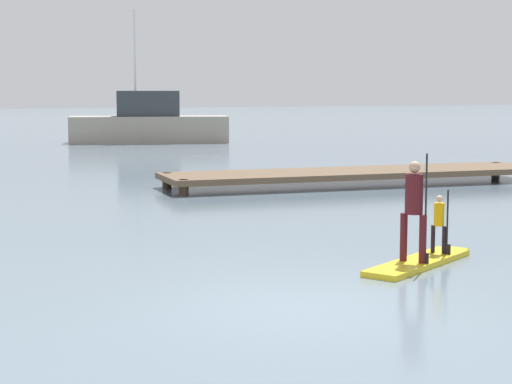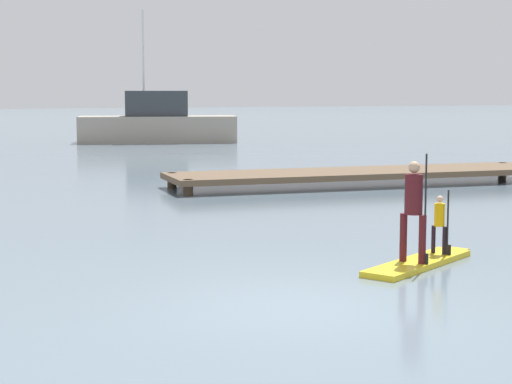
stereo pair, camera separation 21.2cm
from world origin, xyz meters
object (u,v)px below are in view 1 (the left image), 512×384
(paddleboard_near, at_px, (420,262))
(paddler_adult, at_px, (414,204))
(paddler_child_solo, at_px, (440,221))
(fishing_boat_white_large, at_px, (149,123))

(paddleboard_near, relative_size, paddler_adult, 1.51)
(paddleboard_near, relative_size, paddler_child_solo, 2.42)
(paddler_adult, bearing_deg, paddler_child_solo, 33.90)
(paddleboard_near, xyz_separation_m, fishing_boat_white_large, (2.73, 35.15, 1.00))
(paddler_adult, xyz_separation_m, fishing_boat_white_large, (2.96, 35.32, -0.03))
(paddler_child_solo, bearing_deg, paddler_adult, -146.10)
(paddleboard_near, height_order, fishing_boat_white_large, fishing_boat_white_large)
(paddleboard_near, bearing_deg, fishing_boat_white_large, 85.56)
(fishing_boat_white_large, bearing_deg, paddler_adult, -94.80)
(paddler_adult, height_order, fishing_boat_white_large, fishing_boat_white_large)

